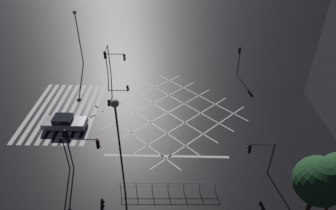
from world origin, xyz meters
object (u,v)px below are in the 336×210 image
Objects in this scene: traffic_light_se_cross at (84,146)px; street_lamp_east at (77,26)px; traffic_light_sw_main at (107,57)px; traffic_light_sw_cross at (117,59)px; street_lamp_west at (117,127)px; traffic_light_ne_cross at (259,152)px; waiting_car at (64,122)px; traffic_light_nw_cross at (239,55)px; traffic_light_se_main at (68,141)px; street_tree_near at (319,181)px.

street_lamp_east is (-21.37, -6.08, 3.00)m from traffic_light_se_cross.
traffic_light_sw_main reaches higher than traffic_light_sw_cross.
street_lamp_east is 0.85× the size of street_lamp_west.
traffic_light_sw_cross is at bearing -50.14° from traffic_light_ne_cross.
traffic_light_se_cross is 0.46× the size of street_lamp_east.
traffic_light_ne_cross is at bearing -17.93° from waiting_car.
waiting_car is (-5.97, -3.99, -2.06)m from traffic_light_se_cross.
street_lamp_west is (20.77, -12.54, 3.89)m from traffic_light_nw_cross.
traffic_light_se_main is at bearing -0.36° from traffic_light_sw_main.
street_tree_near is (4.32, 2.99, 1.31)m from traffic_light_ne_cross.
traffic_light_se_main reaches higher than waiting_car.
street_lamp_east reaches higher than traffic_light_se_main.
street_tree_near is at bearing -51.09° from traffic_light_sw_cross.
traffic_light_sw_cross is at bearing 72.16° from waiting_car.
traffic_light_sw_cross is (-17.71, 1.20, -0.69)m from traffic_light_se_main.
traffic_light_nw_cross is 22.71m from street_lamp_east.
street_lamp_east is at bearing -137.22° from street_tree_near.
street_lamp_east reaches higher than waiting_car.
traffic_light_sw_cross is 0.95× the size of traffic_light_ne_cross.
traffic_light_sw_main reaches higher than traffic_light_ne_cross.
street_tree_near is at bearing -14.00° from traffic_light_se_cross.
traffic_light_sw_main is at bearing 94.30° from traffic_light_se_cross.
traffic_light_sw_cross is (0.34, -16.41, -0.58)m from traffic_light_nw_cross.
street_tree_near reaches higher than traffic_light_se_main.
street_tree_near is at bearing 82.58° from street_lamp_west.
traffic_light_sw_main is (-16.75, -1.26, 0.58)m from traffic_light_se_cross.
traffic_light_se_main is 25.21m from traffic_light_nw_cross.
street_lamp_east is (-21.49, -20.89, 3.14)m from traffic_light_ne_cross.
waiting_car is at bearing -14.19° from traffic_light_sw_main.
traffic_light_se_cross reaches higher than waiting_car.
traffic_light_nw_cross is 0.46× the size of street_lamp_west.
traffic_light_ne_cross is 0.77× the size of waiting_car.
street_tree_near is 24.36m from waiting_car.
traffic_light_ne_cross is 0.44× the size of street_lamp_east.
traffic_light_se_cross is 0.80× the size of waiting_car.
traffic_light_sw_main is 17.56m from traffic_light_nw_cross.
traffic_light_sw_main reaches higher than traffic_light_se_main.
traffic_light_se_main is at bearing -0.85° from traffic_light_ne_cross.
waiting_car is at bearing 123.73° from traffic_light_se_cross.
traffic_light_se_cross is 7.47m from waiting_car.
traffic_light_se_cross reaches higher than traffic_light_sw_cross.
traffic_light_ne_cross is at bearing -0.44° from traffic_light_se_cross.
traffic_light_se_main reaches higher than traffic_light_ne_cross.
street_lamp_west is at bearing 58.88° from traffic_light_nw_cross.
street_lamp_west reaches higher than traffic_light_se_cross.
street_lamp_east reaches higher than traffic_light_ne_cross.
traffic_light_se_cross is 0.64× the size of street_tree_near.
waiting_car is (-10.41, -21.79, -3.23)m from street_tree_near.
traffic_light_sw_main is 11.43m from waiting_car.
traffic_light_ne_cross is 19.85m from waiting_car.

